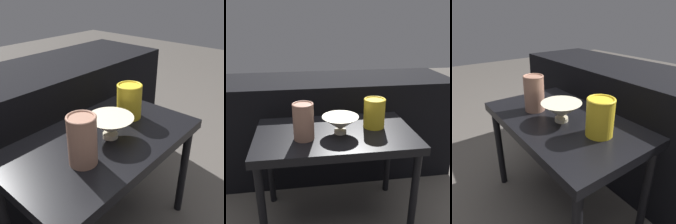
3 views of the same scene
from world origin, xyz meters
TOP-DOWN VIEW (x-y plane):
  - table at (0.00, 0.00)m, footprint 0.78×0.46m
  - couch_backdrop at (0.00, 0.54)m, footprint 1.71×0.50m
  - bowl at (0.02, -0.02)m, footprint 0.18×0.18m
  - vase_textured_left at (-0.15, -0.05)m, footprint 0.10×0.10m
  - vase_colorful_right at (0.20, 0.03)m, footprint 0.11×0.11m

SIDE VIEW (x-z plane):
  - couch_backdrop at x=0.00m, z-range 0.00..0.67m
  - table at x=0.00m, z-range 0.20..0.73m
  - bowl at x=0.02m, z-range 0.53..0.62m
  - vase_colorful_right at x=0.20m, z-range 0.53..0.68m
  - vase_textured_left at x=-0.15m, z-range 0.53..0.70m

